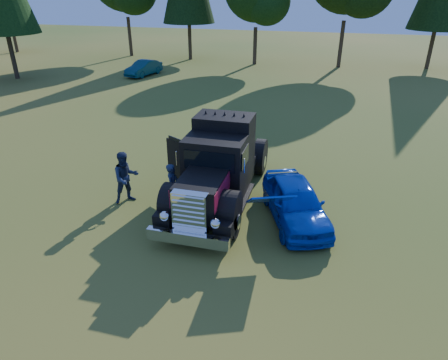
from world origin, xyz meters
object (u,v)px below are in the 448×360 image
spectator_far (126,177)px  distant_teal_car (144,68)px  hotrod_coupe (295,202)px  diamond_t_truck (218,169)px  spectator_near (173,186)px

spectator_far → distant_teal_car: 22.37m
hotrod_coupe → distant_teal_car: (-14.96, 20.24, -0.07)m
diamond_t_truck → hotrod_coupe: bearing=-12.1°
diamond_t_truck → distant_teal_car: (-12.13, 19.63, -0.65)m
spectator_far → distant_teal_car: bearing=69.2°
spectator_far → distant_teal_car: size_ratio=0.51×
spectator_near → distant_teal_car: size_ratio=0.44×
spectator_far → distant_teal_car: spectator_far is taller
distant_teal_car → spectator_far: bearing=-54.1°
diamond_t_truck → spectator_far: diamond_t_truck is taller
hotrod_coupe → distant_teal_car: hotrod_coupe is taller
diamond_t_truck → distant_teal_car: 23.09m
spectator_far → diamond_t_truck: bearing=-29.1°
hotrod_coupe → diamond_t_truck: bearing=167.9°
hotrod_coupe → spectator_near: (-4.22, -0.27, 0.15)m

